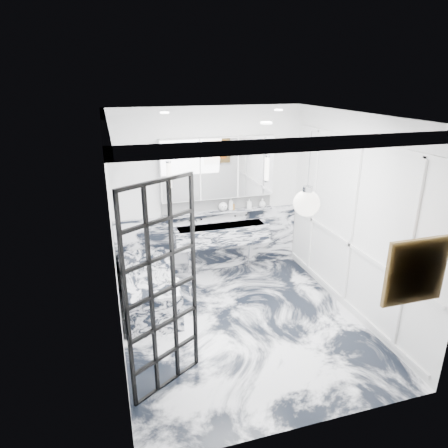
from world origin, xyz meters
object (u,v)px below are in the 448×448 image
object	(u,v)px
mirror_cabinet	(218,168)
bathtub	(148,288)
crittall_door	(163,292)
trough_sink	(221,234)

from	to	relation	value
mirror_cabinet	bathtub	distance (m)	2.20
mirror_cabinet	bathtub	world-z (taller)	mirror_cabinet
crittall_door	mirror_cabinet	size ratio (longest dim) A/B	1.22
crittall_door	mirror_cabinet	bearing A→B (deg)	31.35
mirror_cabinet	bathtub	bearing A→B (deg)	-147.94
crittall_door	bathtub	world-z (taller)	crittall_door
crittall_door	mirror_cabinet	xyz separation A→B (m)	(1.31, 2.55, 0.66)
trough_sink	bathtub	bearing A→B (deg)	-153.52
crittall_door	mirror_cabinet	world-z (taller)	mirror_cabinet
crittall_door	trough_sink	size ratio (longest dim) A/B	1.45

